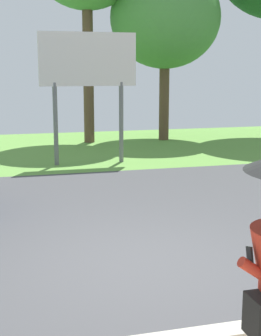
{
  "coord_description": "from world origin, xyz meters",
  "views": [
    {
      "loc": [
        -1.73,
        -5.94,
        2.55
      ],
      "look_at": [
        0.1,
        1.0,
        1.1
      ],
      "focal_mm": 52.57,
      "sensor_mm": 36.0,
      "label": 1
    }
  ],
  "objects": [
    {
      "name": "ground_plane",
      "position": [
        0.0,
        2.95,
        -0.05
      ],
      "size": [
        40.0,
        22.0,
        0.2
      ],
      "color": "#424244"
    },
    {
      "name": "roadside_billboard",
      "position": [
        0.58,
        7.2,
        2.55
      ],
      "size": [
        2.6,
        0.12,
        3.5
      ],
      "color": "slate",
      "rests_on": "ground_plane"
    },
    {
      "name": "tree_right_mid",
      "position": [
        4.03,
        11.08,
        4.29
      ],
      "size": [
        3.87,
        3.87,
        6.07
      ],
      "color": "brown",
      "rests_on": "ground_plane"
    }
  ]
}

